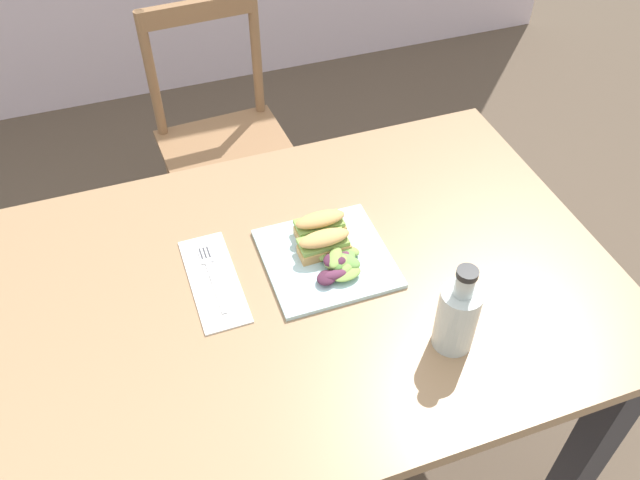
{
  "coord_description": "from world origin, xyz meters",
  "views": [
    {
      "loc": [
        -0.2,
        -0.69,
        1.73
      ],
      "look_at": [
        0.13,
        0.22,
        0.76
      ],
      "focal_mm": 36.69,
      "sensor_mm": 36.0,
      "label": 1
    }
  ],
  "objects_px": {
    "sandwich_half_front": "(324,243)",
    "bottle_cold_brew": "(456,319)",
    "chair_wooden_far": "(225,144)",
    "sandwich_half_back": "(320,224)",
    "plate_lunch": "(326,258)",
    "dining_table": "(285,324)",
    "fork_on_napkin": "(212,273)"
  },
  "relations": [
    {
      "from": "chair_wooden_far",
      "to": "sandwich_half_front",
      "type": "height_order",
      "value": "chair_wooden_far"
    },
    {
      "from": "chair_wooden_far",
      "to": "bottle_cold_brew",
      "type": "height_order",
      "value": "bottle_cold_brew"
    },
    {
      "from": "dining_table",
      "to": "chair_wooden_far",
      "type": "relative_size",
      "value": 1.55
    },
    {
      "from": "sandwich_half_front",
      "to": "bottle_cold_brew",
      "type": "xyz_separation_m",
      "value": [
        0.15,
        -0.28,
        0.03
      ]
    },
    {
      "from": "dining_table",
      "to": "sandwich_half_front",
      "type": "bearing_deg",
      "value": 26.67
    },
    {
      "from": "dining_table",
      "to": "sandwich_half_front",
      "type": "relative_size",
      "value": 12.34
    },
    {
      "from": "sandwich_half_front",
      "to": "fork_on_napkin",
      "type": "distance_m",
      "value": 0.24
    },
    {
      "from": "sandwich_half_front",
      "to": "plate_lunch",
      "type": "bearing_deg",
      "value": -83.39
    },
    {
      "from": "dining_table",
      "to": "bottle_cold_brew",
      "type": "relative_size",
      "value": 6.9
    },
    {
      "from": "chair_wooden_far",
      "to": "bottle_cold_brew",
      "type": "xyz_separation_m",
      "value": [
        0.19,
        -1.12,
        0.36
      ]
    },
    {
      "from": "plate_lunch",
      "to": "bottle_cold_brew",
      "type": "xyz_separation_m",
      "value": [
        0.15,
        -0.27,
        0.06
      ]
    },
    {
      "from": "sandwich_half_front",
      "to": "bottle_cold_brew",
      "type": "bearing_deg",
      "value": -62.25
    },
    {
      "from": "plate_lunch",
      "to": "sandwich_half_front",
      "type": "height_order",
      "value": "sandwich_half_front"
    },
    {
      "from": "sandwich_half_back",
      "to": "fork_on_napkin",
      "type": "distance_m",
      "value": 0.25
    },
    {
      "from": "plate_lunch",
      "to": "sandwich_half_front",
      "type": "distance_m",
      "value": 0.04
    },
    {
      "from": "dining_table",
      "to": "plate_lunch",
      "type": "xyz_separation_m",
      "value": [
        0.11,
        0.04,
        0.13
      ]
    },
    {
      "from": "chair_wooden_far",
      "to": "bottle_cold_brew",
      "type": "distance_m",
      "value": 1.19
    },
    {
      "from": "plate_lunch",
      "to": "bottle_cold_brew",
      "type": "distance_m",
      "value": 0.32
    },
    {
      "from": "dining_table",
      "to": "plate_lunch",
      "type": "bearing_deg",
      "value": 21.2
    },
    {
      "from": "dining_table",
      "to": "fork_on_napkin",
      "type": "xyz_separation_m",
      "value": [
        -0.13,
        0.08,
        0.13
      ]
    },
    {
      "from": "dining_table",
      "to": "chair_wooden_far",
      "type": "xyz_separation_m",
      "value": [
        0.07,
        0.89,
        -0.17
      ]
    },
    {
      "from": "dining_table",
      "to": "fork_on_napkin",
      "type": "bearing_deg",
      "value": 148.0
    },
    {
      "from": "plate_lunch",
      "to": "sandwich_half_back",
      "type": "height_order",
      "value": "sandwich_half_back"
    },
    {
      "from": "sandwich_half_front",
      "to": "bottle_cold_brew",
      "type": "distance_m",
      "value": 0.32
    },
    {
      "from": "plate_lunch",
      "to": "chair_wooden_far",
      "type": "bearing_deg",
      "value": 92.83
    },
    {
      "from": "plate_lunch",
      "to": "fork_on_napkin",
      "type": "xyz_separation_m",
      "value": [
        -0.23,
        0.04,
        0.0
      ]
    },
    {
      "from": "dining_table",
      "to": "chair_wooden_far",
      "type": "bearing_deg",
      "value": 85.8
    },
    {
      "from": "sandwich_half_back",
      "to": "plate_lunch",
      "type": "bearing_deg",
      "value": -98.01
    },
    {
      "from": "plate_lunch",
      "to": "sandwich_half_front",
      "type": "xyz_separation_m",
      "value": [
        -0.0,
        0.01,
        0.03
      ]
    },
    {
      "from": "fork_on_napkin",
      "to": "bottle_cold_brew",
      "type": "xyz_separation_m",
      "value": [
        0.38,
        -0.31,
        0.06
      ]
    },
    {
      "from": "fork_on_napkin",
      "to": "bottle_cold_brew",
      "type": "relative_size",
      "value": 0.95
    },
    {
      "from": "dining_table",
      "to": "bottle_cold_brew",
      "type": "height_order",
      "value": "bottle_cold_brew"
    }
  ]
}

